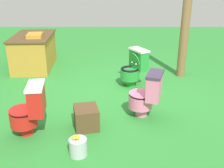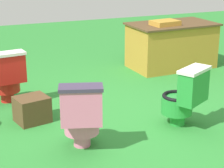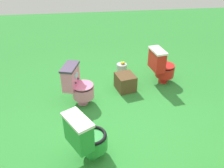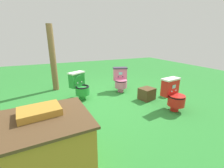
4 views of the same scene
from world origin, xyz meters
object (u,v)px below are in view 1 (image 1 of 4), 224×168
toilet_green (134,67)px  vendor_table (34,51)px  toilet_pink (146,94)px  wooden_post (185,30)px  lemon_bucket (78,147)px  toilet_red (29,110)px  small_crate (86,118)px

toilet_green → vendor_table: bearing=34.0°
toilet_pink → wooden_post: (1.83, -0.97, 0.62)m
lemon_bucket → toilet_red: bearing=55.6°
toilet_pink → small_crate: (-0.34, 0.89, -0.21)m
toilet_red → toilet_pink: (0.50, -1.64, 0.00)m
toilet_green → vendor_table: size_ratio=0.48×
toilet_green → vendor_table: (1.12, 2.26, 0.02)m
wooden_post → vendor_table: bearing=80.2°
toilet_pink → lemon_bucket: toilet_pink is taller
toilet_red → toilet_green: (1.78, -1.54, 0.00)m
vendor_table → wooden_post: wooden_post is taller
toilet_pink → toilet_green: (1.28, 0.10, 0.00)m
toilet_pink → wooden_post: 2.16m
toilet_green → lemon_bucket: (-2.26, 0.84, -0.26)m
wooden_post → small_crate: 2.97m
wooden_post → toilet_pink: bearing=152.1°
toilet_green → small_crate: toilet_green is taller
toilet_pink → lemon_bucket: 1.38m
toilet_green → wooden_post: 1.35m
toilet_red → wooden_post: 3.55m
toilet_red → lemon_bucket: (-0.48, -0.70, -0.25)m
small_crate → lemon_bucket: bearing=176.2°
vendor_table → small_crate: bearing=-151.8°
toilet_green → wooden_post: size_ratio=0.37×
vendor_table → wooden_post: (-0.57, -3.33, 0.60)m
toilet_red → small_crate: size_ratio=1.94×
toilet_green → lemon_bucket: size_ratio=2.63×
toilet_pink → vendor_table: (2.40, 2.36, 0.02)m
toilet_pink → vendor_table: size_ratio=0.48×
small_crate → toilet_green: bearing=-26.1°
wooden_post → small_crate: wooden_post is taller
toilet_green → small_crate: size_ratio=1.94×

